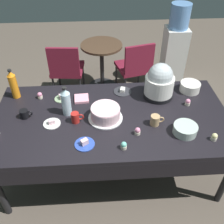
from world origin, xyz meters
name	(u,v)px	position (x,y,z in m)	size (l,w,h in m)	color
ground	(112,167)	(0.00, 0.00, 0.00)	(9.00, 9.00, 0.00)	brown
potluck_table	(112,121)	(0.00, 0.00, 0.69)	(2.20, 1.10, 0.75)	black
frosted_layer_cake	(105,113)	(-0.06, -0.03, 0.81)	(0.32, 0.32, 0.13)	silver
slow_cooker	(160,82)	(0.49, 0.29, 0.92)	(0.30, 0.30, 0.37)	black
glass_salad_bowl	(185,129)	(0.61, -0.26, 0.79)	(0.21, 0.21, 0.08)	#B2C6BC
ceramic_snack_bowl	(190,87)	(0.84, 0.36, 0.80)	(0.21, 0.21, 0.09)	silver
dessert_plate_white	(52,123)	(-0.55, -0.07, 0.76)	(0.15, 0.15, 0.05)	white
dessert_plate_sage	(61,98)	(-0.49, 0.30, 0.76)	(0.14, 0.14, 0.05)	#8CA87F
dessert_plate_cobalt	(85,143)	(-0.25, -0.34, 0.76)	(0.17, 0.17, 0.05)	#2D4CB2
dessert_plate_charcoal	(123,91)	(0.14, 0.39, 0.76)	(0.19, 0.19, 0.04)	#2D2D33
cupcake_vanilla	(40,96)	(-0.71, 0.33, 0.78)	(0.05, 0.05, 0.07)	beige
cupcake_lemon	(188,102)	(0.75, 0.12, 0.78)	(0.05, 0.05, 0.07)	beige
cupcake_berry	(124,146)	(0.07, -0.41, 0.78)	(0.05, 0.05, 0.07)	beige
cupcake_cocoa	(214,137)	(0.83, -0.36, 0.78)	(0.05, 0.05, 0.07)	beige
cupcake_mint	(138,131)	(0.20, -0.25, 0.78)	(0.05, 0.05, 0.07)	beige
soda_bottle_orange_juice	(13,85)	(-0.96, 0.37, 0.90)	(0.08, 0.08, 0.32)	orange
soda_bottle_water	(66,102)	(-0.42, 0.07, 0.89)	(0.09, 0.09, 0.30)	silver
coffee_mug_red	(76,118)	(-0.33, -0.06, 0.80)	(0.12, 0.07, 0.10)	#B2231E
coffee_mug_black	(25,114)	(-0.80, 0.04, 0.79)	(0.12, 0.08, 0.08)	black
coffee_mug_tan	(155,120)	(0.38, -0.14, 0.80)	(0.12, 0.08, 0.10)	tan
paper_napkin_stack	(82,99)	(-0.29, 0.28, 0.76)	(0.14, 0.14, 0.02)	pink
maroon_chair_left	(66,68)	(-0.56, 1.39, 0.49)	(0.47, 0.47, 0.85)	maroon
maroon_chair_right	(135,65)	(0.42, 1.39, 0.49)	(0.54, 0.54, 0.85)	maroon
round_cafe_table	(102,58)	(-0.05, 1.61, 0.50)	(0.60, 0.60, 0.72)	#473323
water_cooler	(175,48)	(1.05, 1.69, 0.59)	(0.32, 0.32, 1.24)	silver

